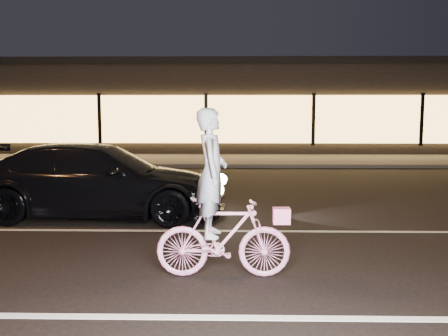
{
  "coord_description": "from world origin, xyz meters",
  "views": [
    {
      "loc": [
        1.19,
        -6.2,
        2.05
      ],
      "look_at": [
        1.05,
        0.6,
        1.24
      ],
      "focal_mm": 40.0,
      "sensor_mm": 36.0,
      "label": 1
    }
  ],
  "objects": [
    {
      "name": "ground",
      "position": [
        0.0,
        0.0,
        0.0
      ],
      "size": [
        90.0,
        90.0,
        0.0
      ],
      "primitive_type": "plane",
      "color": "black",
      "rests_on": "ground"
    },
    {
      "name": "lane_stripe_near",
      "position": [
        0.0,
        -1.5,
        0.0
      ],
      "size": [
        60.0,
        0.12,
        0.01
      ],
      "primitive_type": "cube",
      "color": "silver",
      "rests_on": "ground"
    },
    {
      "name": "lane_stripe_far",
      "position": [
        0.0,
        2.0,
        0.0
      ],
      "size": [
        60.0,
        0.1,
        0.01
      ],
      "primitive_type": "cube",
      "color": "gray",
      "rests_on": "ground"
    },
    {
      "name": "sidewalk",
      "position": [
        0.0,
        13.0,
        0.06
      ],
      "size": [
        30.0,
        4.0,
        0.12
      ],
      "primitive_type": "cube",
      "color": "#383533",
      "rests_on": "ground"
    },
    {
      "name": "storefront",
      "position": [
        0.0,
        18.97,
        2.15
      ],
      "size": [
        25.4,
        8.42,
        4.2
      ],
      "color": "black",
      "rests_on": "ground"
    },
    {
      "name": "cyclist",
      "position": [
        1.02,
        -0.29,
        0.73
      ],
      "size": [
        1.64,
        0.56,
        2.06
      ],
      "rotation": [
        0.0,
        0.0,
        1.57
      ],
      "color": "#F2338E",
      "rests_on": "ground"
    },
    {
      "name": "sedan",
      "position": [
        -1.39,
        3.1,
        0.7
      ],
      "size": [
        4.86,
        2.09,
        1.39
      ],
      "rotation": [
        0.0,
        0.0,
        1.54
      ],
      "color": "black",
      "rests_on": "ground"
    }
  ]
}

